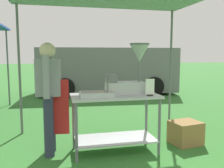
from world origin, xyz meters
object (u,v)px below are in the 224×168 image
at_px(menu_sign, 150,88).
at_px(supply_crate, 185,133).
at_px(vendor, 49,93).
at_px(donut_tray, 96,95).
at_px(donut_cart, 115,112).
at_px(donut_fryer, 130,73).
at_px(van_grey, 107,70).

bearing_deg(menu_sign, supply_crate, 18.22).
height_order(menu_sign, vendor, vendor).
distance_m(donut_tray, vendor, 0.68).
height_order(donut_cart, donut_fryer, donut_fryer).
distance_m(donut_cart, van_grey, 5.72).
relative_size(donut_tray, menu_sign, 1.90).
height_order(menu_sign, van_grey, van_grey).
bearing_deg(van_grey, donut_cart, -100.82).
distance_m(menu_sign, van_grey, 5.83).
xyz_separation_m(donut_cart, donut_tray, (-0.30, -0.11, 0.27)).
bearing_deg(donut_fryer, supply_crate, -0.08).
xyz_separation_m(donut_cart, supply_crate, (1.19, 0.05, -0.43)).
bearing_deg(vendor, donut_cart, -8.25).
distance_m(vendor, supply_crate, 2.25).
bearing_deg(supply_crate, donut_cart, -177.40).
relative_size(donut_cart, donut_tray, 2.79).
xyz_separation_m(menu_sign, van_grey, (0.61, 5.80, -0.09)).
distance_m(donut_fryer, supply_crate, 1.37).
xyz_separation_m(donut_cart, menu_sign, (0.46, -0.19, 0.35)).
relative_size(menu_sign, van_grey, 0.05).
bearing_deg(donut_fryer, donut_cart, -167.04).
xyz_separation_m(supply_crate, van_grey, (-0.12, 5.56, 0.69)).
height_order(vendor, supply_crate, vendor).
bearing_deg(menu_sign, vendor, 167.09).
relative_size(donut_fryer, van_grey, 0.15).
xyz_separation_m(donut_cart, vendor, (-0.93, 0.14, 0.29)).
distance_m(donut_tray, donut_fryer, 0.63).
distance_m(donut_cart, menu_sign, 0.61).
distance_m(donut_tray, supply_crate, 1.65).
bearing_deg(supply_crate, donut_tray, -173.79).
height_order(donut_fryer, menu_sign, donut_fryer).
bearing_deg(van_grey, donut_fryer, -98.52).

